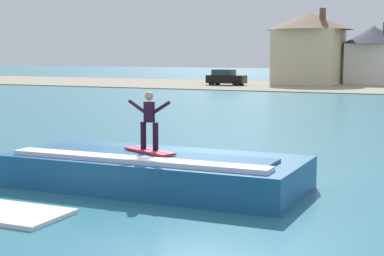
{
  "coord_description": "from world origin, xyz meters",
  "views": [
    {
      "loc": [
        7.55,
        -15.54,
        3.77
      ],
      "look_at": [
        -0.46,
        2.28,
        1.4
      ],
      "focal_mm": 58.23,
      "sensor_mm": 36.0,
      "label": 1
    }
  ],
  "objects_px": {
    "car_near_shore": "(226,78)",
    "wave_crest": "(155,170)",
    "house_with_chimney": "(309,44)",
    "surfer": "(149,117)",
    "house_small_cottage": "(373,52)",
    "surfboard": "(150,151)"
  },
  "relations": [
    {
      "from": "surfboard",
      "to": "house_small_cottage",
      "type": "relative_size",
      "value": 0.25
    },
    {
      "from": "surfboard",
      "to": "house_small_cottage",
      "type": "xyz_separation_m",
      "value": [
        -2.75,
        61.35,
        2.81
      ]
    },
    {
      "from": "car_near_shore",
      "to": "house_with_chimney",
      "type": "distance_m",
      "value": 11.16
    },
    {
      "from": "surfboard",
      "to": "surfer",
      "type": "bearing_deg",
      "value": 118.82
    },
    {
      "from": "wave_crest",
      "to": "house_with_chimney",
      "type": "height_order",
      "value": "house_with_chimney"
    },
    {
      "from": "wave_crest",
      "to": "car_near_shore",
      "type": "relative_size",
      "value": 1.88
    },
    {
      "from": "car_near_shore",
      "to": "wave_crest",
      "type": "bearing_deg",
      "value": -70.98
    },
    {
      "from": "surfer",
      "to": "house_small_cottage",
      "type": "height_order",
      "value": "house_small_cottage"
    },
    {
      "from": "surfer",
      "to": "house_small_cottage",
      "type": "relative_size",
      "value": 0.22
    },
    {
      "from": "wave_crest",
      "to": "car_near_shore",
      "type": "height_order",
      "value": "car_near_shore"
    },
    {
      "from": "wave_crest",
      "to": "car_near_shore",
      "type": "xyz_separation_m",
      "value": [
        -17.55,
        50.93,
        0.46
      ]
    },
    {
      "from": "surfer",
      "to": "car_near_shore",
      "type": "relative_size",
      "value": 0.37
    },
    {
      "from": "surfer",
      "to": "car_near_shore",
      "type": "distance_m",
      "value": 53.94
    },
    {
      "from": "house_small_cottage",
      "to": "car_near_shore",
      "type": "bearing_deg",
      "value": -145.06
    },
    {
      "from": "surfboard",
      "to": "car_near_shore",
      "type": "height_order",
      "value": "car_near_shore"
    },
    {
      "from": "wave_crest",
      "to": "surfer",
      "type": "height_order",
      "value": "surfer"
    },
    {
      "from": "surfboard",
      "to": "surfer",
      "type": "distance_m",
      "value": 0.94
    },
    {
      "from": "wave_crest",
      "to": "house_small_cottage",
      "type": "distance_m",
      "value": 61.37
    },
    {
      "from": "house_with_chimney",
      "to": "house_small_cottage",
      "type": "xyz_separation_m",
      "value": [
        6.87,
        3.31,
        -0.86
      ]
    },
    {
      "from": "wave_crest",
      "to": "surfer",
      "type": "bearing_deg",
      "value": -136.57
    },
    {
      "from": "house_with_chimney",
      "to": "surfer",
      "type": "bearing_deg",
      "value": -80.6
    },
    {
      "from": "surfboard",
      "to": "wave_crest",
      "type": "bearing_deg",
      "value": 59.68
    }
  ]
}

